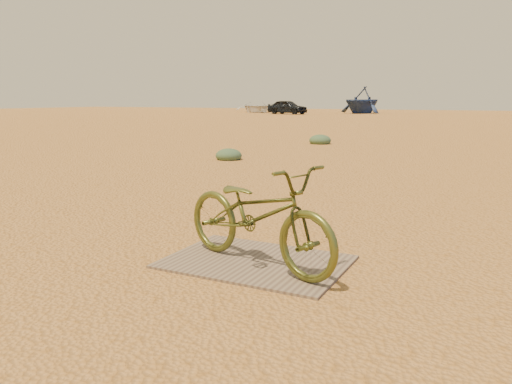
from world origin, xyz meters
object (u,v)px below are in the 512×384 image
at_px(car, 287,107).
at_px(boat_near_left, 256,107).
at_px(bicycle, 258,215).
at_px(plywood_board, 256,262).
at_px(boat_far_left, 362,100).

xyz_separation_m(car, boat_near_left, (-5.01, 3.79, -0.10)).
xyz_separation_m(bicycle, boat_near_left, (-21.00, 41.48, 0.07)).
relative_size(plywood_board, car, 0.41).
height_order(bicycle, car, car).
xyz_separation_m(bicycle, car, (-15.98, 37.69, 0.17)).
xyz_separation_m(plywood_board, boat_near_left, (-20.94, 41.39, 0.51)).
bearing_deg(plywood_board, boat_far_left, 103.91).
relative_size(car, boat_far_left, 0.77).
distance_m(bicycle, car, 40.94).
xyz_separation_m(car, boat_far_left, (5.41, 4.86, 0.62)).
bearing_deg(bicycle, boat_far_left, 32.10).
relative_size(bicycle, boat_far_left, 0.35).
height_order(boat_near_left, boat_far_left, boat_far_left).
relative_size(plywood_board, bicycle, 0.92).
distance_m(car, boat_far_left, 7.30).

